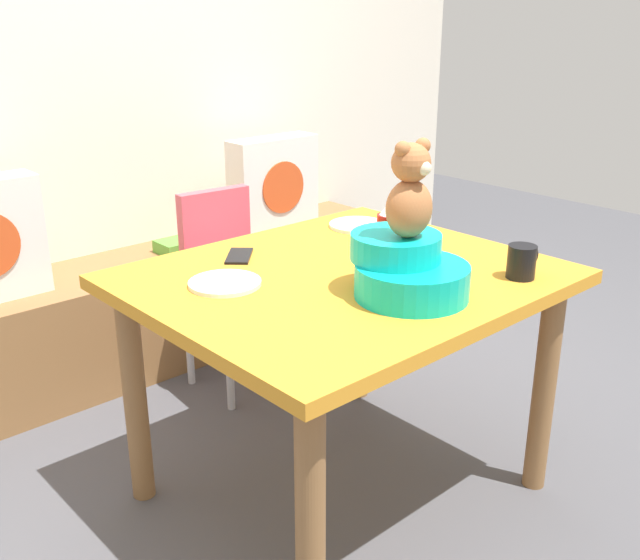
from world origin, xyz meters
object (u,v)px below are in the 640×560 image
Objects in this scene: teddy_bear at (411,192)px; dinner_plate_far at (358,225)px; coffee_mug at (522,262)px; infant_seat_teal at (408,269)px; dining_table at (343,307)px; ketchup_bottle at (388,235)px; cell_phone at (239,256)px; dinner_plate_near at (225,283)px; highchair at (232,264)px; pillow_floral_right at (274,185)px; book_stack at (181,245)px.

teddy_bear reaches higher than dinner_plate_far.
infant_seat_teal is at bearing 159.05° from coffee_mug.
ketchup_bottle is (0.15, -0.03, 0.19)m from dining_table.
dining_table is 0.36m from cell_phone.
dinner_plate_near is at bearing 129.63° from teddy_bear.
dinner_plate_near is 0.24m from cell_phone.
highchair is 0.58m from dinner_plate_far.
dining_table is 0.45m from teddy_bear.
pillow_floral_right is 2.20× the size of book_stack.
teddy_bear is (0.00, -0.24, 0.38)m from dining_table.
ketchup_bottle is at bearing -92.73° from book_stack.
dinner_plate_far is at bearing 56.37° from infant_seat_teal.
dinner_plate_far is (0.37, 0.31, 0.11)m from dining_table.
pillow_floral_right reaches higher than coffee_mug.
ketchup_bottle is (-0.06, -1.27, 0.34)m from book_stack.
dining_table is at bearing 91.13° from infant_seat_teal.
pillow_floral_right reaches higher than book_stack.
dinner_plate_near is at bearing -126.57° from highchair.
book_stack is 1.64m from coffee_mug.
cell_phone is (-0.50, 0.01, -0.00)m from dinner_plate_far.
infant_seat_teal is 1.65× the size of dinner_plate_far.
dinner_plate_far is (-0.35, -0.91, 0.07)m from pillow_floral_right.
dinner_plate_near reaches higher than book_stack.
highchair is at bearing 53.43° from dinner_plate_near.
highchair is at bearing -79.14° from cell_phone.
highchair reaches higher than dinner_plate_near.
teddy_bear is at bearing -123.61° from dinner_plate_far.
ketchup_bottle is 0.46m from cell_phone.
ketchup_bottle reaches higher than dinner_plate_near.
teddy_bear reaches higher than coffee_mug.
infant_seat_teal reaches higher than dinner_plate_near.
ketchup_bottle is 1.54× the size of coffee_mug.
pillow_floral_right is 1.42m from dining_table.
dining_table is at bearing 91.13° from teddy_bear.
cell_phone is (-0.32, -0.49, 0.22)m from highchair.
dining_table is at bearing 133.06° from coffee_mug.
book_stack is 1.39× the size of cell_phone.
dinner_plate_far is at bearing 57.72° from ketchup_bottle.
dinner_plate_near is (-0.47, 0.17, -0.08)m from ketchup_bottle.
coffee_mug is at bearing -46.94° from dining_table.
book_stack is at bearing 80.19° from dining_table.
dinner_plate_far is (0.02, 0.67, -0.04)m from coffee_mug.
book_stack is at bearing 85.18° from highchair.
teddy_bear is at bearing 148.28° from cell_phone.
ketchup_bottle is at bearing -91.63° from highchair.
coffee_mug reaches higher than book_stack.
pillow_floral_right is at bearing 65.57° from ketchup_bottle.
cell_phone is (-0.86, -0.91, 0.06)m from pillow_floral_right.
dinner_plate_near and dinner_plate_far have the same top height.
cell_phone is at bearing 179.20° from dinner_plate_far.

